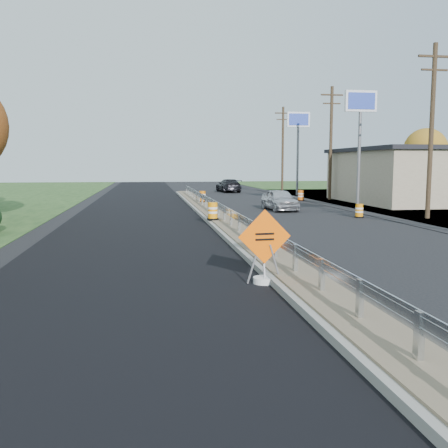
{
  "coord_description": "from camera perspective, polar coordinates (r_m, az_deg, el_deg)",
  "views": [
    {
      "loc": [
        -3.79,
        -16.33,
        2.99
      ],
      "look_at": [
        -1.37,
        -0.73,
        1.1
      ],
      "focal_mm": 40.0,
      "sensor_mm": 36.0,
      "label": 1
    }
  ],
  "objects": [
    {
      "name": "utility_pole_smid",
      "position": [
        29.65,
        22.63,
        10.08
      ],
      "size": [
        1.9,
        0.26,
        9.4
      ],
      "color": "#473523",
      "rests_on": "ground"
    },
    {
      "name": "guardrail",
      "position": [
        25.71,
        -0.29,
        1.78
      ],
      "size": [
        0.1,
        46.15,
        0.72
      ],
      "color": "silver",
      "rests_on": "median"
    },
    {
      "name": "car_dark_far",
      "position": [
        54.06,
        0.52,
        4.42
      ],
      "size": [
        2.34,
        5.01,
        1.41
      ],
      "primitive_type": "imported",
      "rotation": [
        0.0,
        0.0,
        3.22
      ],
      "color": "black",
      "rests_on": "ground"
    },
    {
      "name": "milled_overlay",
      "position": [
        26.51,
        -10.06,
        0.26
      ],
      "size": [
        7.2,
        120.0,
        0.01
      ],
      "primitive_type": "cube",
      "color": "black",
      "rests_on": "ground"
    },
    {
      "name": "utility_pole_nmid",
      "position": [
        43.17,
        12.11,
        9.27
      ],
      "size": [
        1.9,
        0.26,
        9.4
      ],
      "color": "#473523",
      "rests_on": "ground"
    },
    {
      "name": "caution_sign",
      "position": [
        12.61,
        4.63,
        -4.69
      ],
      "size": [
        1.36,
        0.57,
        1.88
      ],
      "rotation": [
        0.0,
        0.0,
        0.07
      ],
      "color": "white",
      "rests_on": "ground"
    },
    {
      "name": "barrel_shoulder_near",
      "position": [
        29.1,
        15.19,
        1.44
      ],
      "size": [
        0.53,
        0.53,
        0.78
      ],
      "color": "black",
      "rests_on": "ground"
    },
    {
      "name": "ground",
      "position": [
        17.03,
        4.2,
        -3.3
      ],
      "size": [
        140.0,
        140.0,
        0.0
      ],
      "primitive_type": "plane",
      "color": "black",
      "rests_on": "ground"
    },
    {
      "name": "utility_pole_north",
      "position": [
        57.44,
        6.73,
        8.73
      ],
      "size": [
        1.9,
        0.26,
        9.4
      ],
      "color": "#473523",
      "rests_on": "ground"
    },
    {
      "name": "barrel_median_mid",
      "position": [
        24.94,
        -1.3,
        1.44
      ],
      "size": [
        0.59,
        0.59,
        0.87
      ],
      "color": "black",
      "rests_on": "median"
    },
    {
      "name": "barrel_median_near",
      "position": [
        15.59,
        4.57,
        -1.8
      ],
      "size": [
        0.61,
        0.61,
        0.89
      ],
      "color": "black",
      "rests_on": "median"
    },
    {
      "name": "barrel_median_far",
      "position": [
        36.7,
        -2.48,
        3.13
      ],
      "size": [
        0.55,
        0.55,
        0.81
      ],
      "color": "black",
      "rests_on": "median"
    },
    {
      "name": "pylon_sign_north",
      "position": [
        48.61,
        8.48,
        10.88
      ],
      "size": [
        2.2,
        0.3,
        7.9
      ],
      "color": "slate",
      "rests_on": "ground"
    },
    {
      "name": "median",
      "position": [
        24.79,
        0.05,
        0.16
      ],
      "size": [
        1.6,
        55.0,
        0.23
      ],
      "color": "gray",
      "rests_on": "ground"
    },
    {
      "name": "pylon_sign_mid",
      "position": [
        35.52,
        15.33,
        12.23
      ],
      "size": [
        2.2,
        0.3,
        7.9
      ],
      "color": "slate",
      "rests_on": "ground"
    },
    {
      "name": "tree_far_yellow",
      "position": [
        58.5,
        22.03,
        7.86
      ],
      "size": [
        4.62,
        4.62,
        6.86
      ],
      "color": "#473523",
      "rests_on": "ground"
    },
    {
      "name": "car_silver",
      "position": [
        32.82,
        6.39,
        2.78
      ],
      "size": [
        1.86,
        4.17,
        1.39
      ],
      "primitive_type": "imported",
      "rotation": [
        0.0,
        0.0,
        0.05
      ],
      "color": "silver",
      "rests_on": "ground"
    },
    {
      "name": "barrel_shoulder_mid",
      "position": [
        41.56,
        8.77,
        3.21
      ],
      "size": [
        0.6,
        0.6,
        0.88
      ],
      "color": "black",
      "rests_on": "ground"
    }
  ]
}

